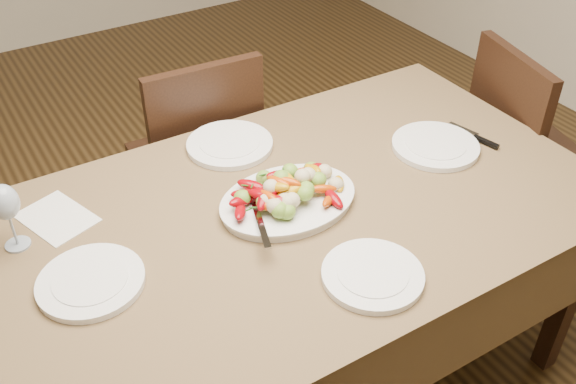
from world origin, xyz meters
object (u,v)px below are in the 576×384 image
(dining_table, at_px, (288,303))
(plate_far, at_px, (230,145))
(plate_near, at_px, (373,275))
(wine_glass, at_px, (8,215))
(chair_far, at_px, (193,158))
(plate_left, at_px, (91,282))
(serving_platter, at_px, (288,202))
(chair_right, at_px, (535,161))
(plate_right, at_px, (435,146))

(dining_table, xyz_separation_m, plate_far, (0.01, 0.37, 0.39))
(plate_far, xyz_separation_m, plate_near, (0.03, -0.71, 0.00))
(wine_glass, bearing_deg, chair_far, 35.82)
(chair_far, bearing_deg, plate_near, 92.95)
(plate_left, xyz_separation_m, wine_glass, (-0.12, 0.24, 0.09))
(plate_left, distance_m, plate_near, 0.69)
(plate_far, bearing_deg, serving_platter, -90.06)
(plate_near, bearing_deg, chair_far, 89.80)
(chair_right, height_order, plate_left, chair_right)
(plate_near, bearing_deg, dining_table, 95.91)
(chair_right, bearing_deg, wine_glass, 97.80)
(plate_far, distance_m, wine_glass, 0.71)
(plate_far, distance_m, plate_near, 0.71)
(dining_table, distance_m, wine_glass, 0.87)
(chair_right, relative_size, plate_left, 3.63)
(chair_far, height_order, plate_left, chair_far)
(chair_right, relative_size, wine_glass, 4.64)
(wine_glass, bearing_deg, plate_near, -39.29)
(plate_near, bearing_deg, plate_left, 150.05)
(chair_right, bearing_deg, chair_far, 71.35)
(chair_far, distance_m, plate_right, 0.96)
(serving_platter, bearing_deg, plate_near, -85.91)
(plate_far, bearing_deg, plate_left, -147.50)
(wine_glass, bearing_deg, plate_far, 10.15)
(dining_table, height_order, plate_far, plate_far)
(plate_far, height_order, wine_glass, wine_glass)
(serving_platter, distance_m, plate_right, 0.55)
(plate_right, bearing_deg, plate_near, -146.03)
(serving_platter, distance_m, plate_near, 0.36)
(serving_platter, bearing_deg, plate_far, 89.94)
(chair_right, bearing_deg, plate_left, 105.37)
(chair_right, relative_size, plate_near, 3.74)
(serving_platter, bearing_deg, plate_left, -178.96)
(chair_right, bearing_deg, plate_far, 88.31)
(serving_platter, height_order, plate_far, serving_platter)
(plate_right, height_order, plate_far, same)
(plate_near, bearing_deg, serving_platter, 94.09)
(chair_right, distance_m, plate_far, 1.23)
(dining_table, xyz_separation_m, plate_right, (0.56, 0.02, 0.39))
(plate_right, xyz_separation_m, plate_near, (-0.53, -0.36, 0.00))
(dining_table, distance_m, plate_near, 0.52)
(chair_far, relative_size, plate_near, 3.74)
(serving_platter, distance_m, plate_far, 0.35)
(serving_platter, xyz_separation_m, plate_right, (0.55, 0.00, -0.00))
(dining_table, bearing_deg, plate_right, 1.69)
(plate_left, xyz_separation_m, plate_far, (0.57, 0.36, 0.00))
(dining_table, xyz_separation_m, wine_glass, (-0.68, 0.25, 0.48))
(chair_right, xyz_separation_m, plate_near, (-1.13, -0.39, 0.29))
(plate_far, relative_size, wine_glass, 1.35)
(dining_table, relative_size, plate_left, 7.03)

